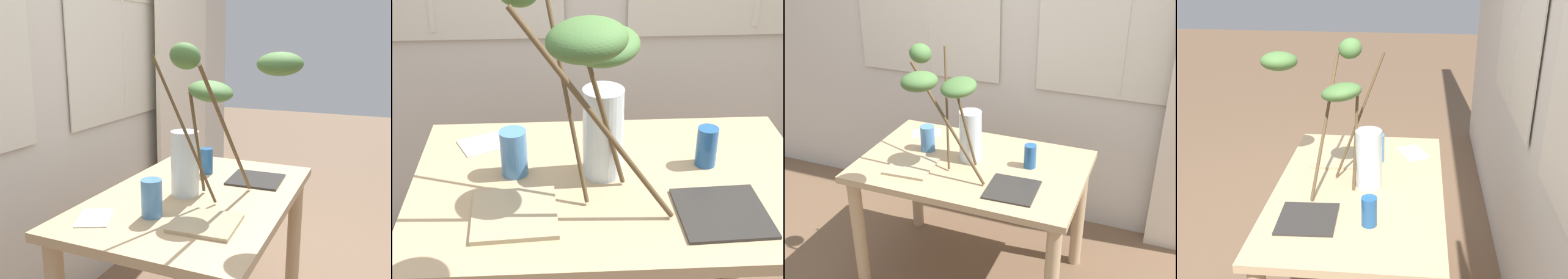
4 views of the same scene
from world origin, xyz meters
TOP-DOWN VIEW (x-y plane):
  - dining_table at (0.00, 0.00)m, footprint 1.19×0.77m
  - vase_with_branches at (-0.07, -0.08)m, footprint 0.47×0.56m
  - drinking_glass_blue_left at (-0.29, 0.06)m, footprint 0.08×0.08m
  - drinking_glass_blue_right at (0.29, 0.08)m, footprint 0.06×0.06m
  - plate_square_left at (-0.28, -0.16)m, footprint 0.24×0.24m
  - plate_square_right at (0.28, -0.18)m, footprint 0.25×0.25m
  - napkin_folded at (-0.40, 0.24)m, footprint 0.20×0.18m

SIDE VIEW (x-z plane):
  - dining_table at x=0.00m, z-range 0.24..0.99m
  - napkin_folded at x=-0.40m, z-range 0.74..0.75m
  - plate_square_right at x=0.28m, z-range 0.74..0.75m
  - plate_square_left at x=-0.28m, z-range 0.74..0.76m
  - drinking_glass_blue_right at x=0.29m, z-range 0.74..0.87m
  - drinking_glass_blue_left at x=-0.29m, z-range 0.74..0.89m
  - vase_with_branches at x=-0.07m, z-range 0.75..1.41m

